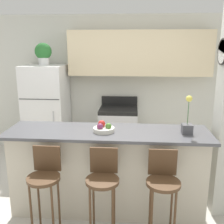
% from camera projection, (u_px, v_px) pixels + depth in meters
% --- Properties ---
extents(ground_plane, '(14.00, 14.00, 0.00)m').
position_uv_depth(ground_plane, '(108.00, 208.00, 3.33)').
color(ground_plane, beige).
extents(wall_back, '(5.60, 0.38, 2.55)m').
position_uv_depth(wall_back, '(126.00, 72.00, 4.81)').
color(wall_back, silver).
rests_on(wall_back, ground_plane).
extents(counter_bar, '(2.40, 0.66, 1.03)m').
position_uv_depth(counter_bar, '(108.00, 171.00, 3.20)').
color(counter_bar, beige).
rests_on(counter_bar, ground_plane).
extents(refrigerator, '(0.72, 0.73, 1.67)m').
position_uv_depth(refrigerator, '(47.00, 112.00, 4.77)').
color(refrigerator, white).
rests_on(refrigerator, ground_plane).
extents(stove_range, '(0.68, 0.63, 1.07)m').
position_uv_depth(stove_range, '(118.00, 132.00, 4.82)').
color(stove_range, silver).
rests_on(stove_range, ground_plane).
extents(bar_stool_left, '(0.34, 0.34, 0.98)m').
position_uv_depth(bar_stool_left, '(45.00, 179.00, 2.73)').
color(bar_stool_left, '#4C331E').
rests_on(bar_stool_left, ground_plane).
extents(bar_stool_mid, '(0.34, 0.34, 0.98)m').
position_uv_depth(bar_stool_mid, '(103.00, 182.00, 2.68)').
color(bar_stool_mid, '#4C331E').
rests_on(bar_stool_mid, ground_plane).
extents(bar_stool_right, '(0.34, 0.34, 0.98)m').
position_uv_depth(bar_stool_right, '(163.00, 184.00, 2.63)').
color(bar_stool_right, '#4C331E').
rests_on(bar_stool_right, ground_plane).
extents(potted_plant_on_fridge, '(0.29, 0.29, 0.38)m').
position_uv_depth(potted_plant_on_fridge, '(43.00, 53.00, 4.51)').
color(potted_plant_on_fridge, silver).
rests_on(potted_plant_on_fridge, refrigerator).
extents(orchid_vase, '(0.12, 0.12, 0.44)m').
position_uv_depth(orchid_vase, '(187.00, 123.00, 2.95)').
color(orchid_vase, '#4C4C51').
rests_on(orchid_vase, counter_bar).
extents(fruit_bowl, '(0.25, 0.25, 0.12)m').
position_uv_depth(fruit_bowl, '(104.00, 128.00, 3.04)').
color(fruit_bowl, silver).
rests_on(fruit_bowl, counter_bar).
extents(trash_bin, '(0.28, 0.28, 0.38)m').
position_uv_depth(trash_bin, '(77.00, 151.00, 4.64)').
color(trash_bin, '#59595B').
rests_on(trash_bin, ground_plane).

